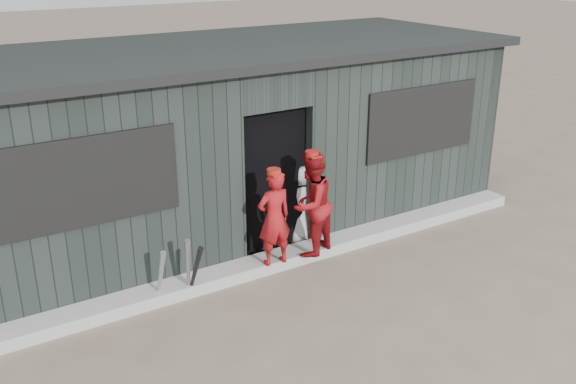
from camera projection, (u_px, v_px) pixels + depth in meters
ground at (376, 327)px, 7.00m from camera, size 80.00×80.00×0.00m
curb at (287, 257)px, 8.41m from camera, size 8.00×0.36×0.15m
bat_left at (160, 277)px, 7.32m from camera, size 0.10×0.31×0.73m
bat_mid at (188, 268)px, 7.44m from camera, size 0.12×0.23×0.80m
bat_right at (195, 271)px, 7.44m from camera, size 0.14×0.35×0.73m
player_red_left at (274, 218)px, 7.89m from camera, size 0.46×0.31×1.23m
player_red_right at (311, 204)px, 8.13m from camera, size 0.81×0.74×1.36m
player_grey_back at (300, 203)px, 8.81m from camera, size 0.63×0.47×1.18m
dugout at (226, 138)px, 9.30m from camera, size 8.30×3.30×2.62m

